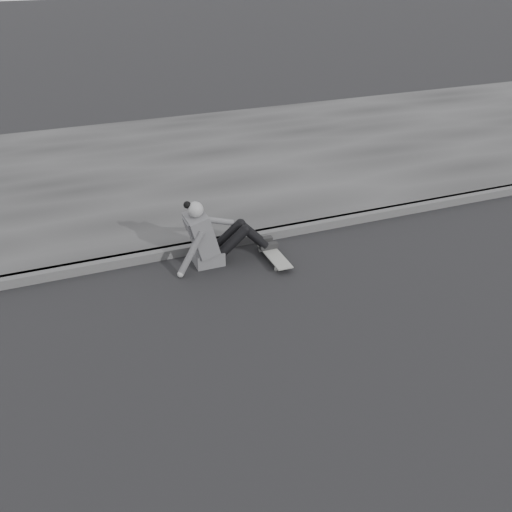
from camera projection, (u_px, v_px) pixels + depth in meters
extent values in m
plane|color=black|center=(336.00, 355.00, 5.65)|extent=(80.00, 80.00, 0.00)
cube|color=#464646|center=(244.00, 238.00, 7.71)|extent=(24.00, 0.16, 0.12)
cube|color=#313131|center=(184.00, 166.00, 10.16)|extent=(24.00, 6.00, 0.12)
cylinder|color=gray|center=(276.00, 269.00, 7.07)|extent=(0.03, 0.05, 0.05)
cylinder|color=gray|center=(287.00, 267.00, 7.12)|extent=(0.03, 0.05, 0.05)
cylinder|color=gray|center=(260.00, 250.00, 7.49)|extent=(0.03, 0.05, 0.05)
cylinder|color=gray|center=(271.00, 248.00, 7.54)|extent=(0.03, 0.05, 0.05)
cube|color=#2A2A2C|center=(282.00, 266.00, 7.08)|extent=(0.16, 0.04, 0.03)
cube|color=#2A2A2C|center=(266.00, 247.00, 7.50)|extent=(0.16, 0.04, 0.03)
cube|color=gray|center=(274.00, 255.00, 7.28)|extent=(0.20, 0.78, 0.02)
cube|color=#4F4F52|center=(208.00, 256.00, 7.22)|extent=(0.36, 0.34, 0.18)
cube|color=#4F4F52|center=(201.00, 233.00, 7.03)|extent=(0.37, 0.40, 0.57)
cube|color=#4F4F52|center=(191.00, 226.00, 6.93)|extent=(0.14, 0.30, 0.20)
cylinder|color=gray|center=(196.00, 216.00, 6.90)|extent=(0.09, 0.09, 0.08)
sphere|color=gray|center=(195.00, 210.00, 6.85)|extent=(0.20, 0.20, 0.20)
sphere|color=black|center=(187.00, 205.00, 6.80)|extent=(0.09, 0.09, 0.09)
cylinder|color=black|center=(233.00, 241.00, 7.15)|extent=(0.43, 0.13, 0.39)
cylinder|color=black|center=(229.00, 235.00, 7.30)|extent=(0.43, 0.13, 0.39)
cylinder|color=black|center=(255.00, 238.00, 7.25)|extent=(0.35, 0.11, 0.36)
cylinder|color=black|center=(250.00, 232.00, 7.40)|extent=(0.35, 0.11, 0.36)
sphere|color=black|center=(245.00, 230.00, 7.14)|extent=(0.13, 0.13, 0.13)
sphere|color=black|center=(240.00, 224.00, 7.29)|extent=(0.13, 0.13, 0.13)
cube|color=black|center=(269.00, 246.00, 7.39)|extent=(0.24, 0.08, 0.07)
cube|color=black|center=(263.00, 240.00, 7.53)|extent=(0.24, 0.08, 0.07)
cylinder|color=#4F4F52|center=(191.00, 254.00, 6.86)|extent=(0.38, 0.08, 0.58)
sphere|color=gray|center=(180.00, 274.00, 6.93)|extent=(0.08, 0.08, 0.08)
cylinder|color=#4F4F52|center=(216.00, 221.00, 7.21)|extent=(0.48, 0.08, 0.21)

